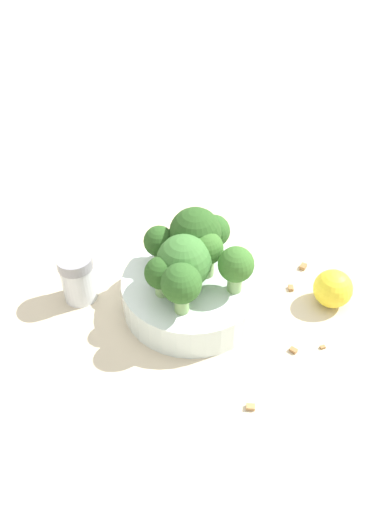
% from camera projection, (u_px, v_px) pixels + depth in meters
% --- Properties ---
extents(ground_plane, '(3.00, 3.00, 0.00)m').
position_uv_depth(ground_plane, '(192.00, 304.00, 0.57)').
color(ground_plane, beige).
extents(bowl, '(0.15, 0.15, 0.04)m').
position_uv_depth(bowl, '(192.00, 292.00, 0.55)').
color(bowl, silver).
rests_on(bowl, ground_plane).
extents(broccoli_floret_0, '(0.06, 0.06, 0.06)m').
position_uv_depth(broccoli_floret_0, '(185.00, 263.00, 0.52)').
color(broccoli_floret_0, '#8EB770').
rests_on(broccoli_floret_0, bowl).
extents(broccoli_floret_1, '(0.04, 0.04, 0.05)m').
position_uv_depth(broccoli_floret_1, '(214.00, 233.00, 0.56)').
color(broccoli_floret_1, '#8EB770').
rests_on(broccoli_floret_1, bowl).
extents(broccoli_floret_2, '(0.03, 0.03, 0.05)m').
position_uv_depth(broccoli_floret_2, '(159.00, 242.00, 0.55)').
color(broccoli_floret_2, '#8EB770').
rests_on(broccoli_floret_2, bowl).
extents(broccoli_floret_3, '(0.04, 0.04, 0.06)m').
position_uv_depth(broccoli_floret_3, '(181.00, 285.00, 0.48)').
color(broccoli_floret_3, '#84AD66').
rests_on(broccoli_floret_3, bowl).
extents(broccoli_floret_4, '(0.04, 0.04, 0.05)m').
position_uv_depth(broccoli_floret_4, '(236.00, 266.00, 0.51)').
color(broccoli_floret_4, '#8EB770').
rests_on(broccoli_floret_4, bowl).
extents(broccoli_floret_5, '(0.03, 0.03, 0.05)m').
position_uv_depth(broccoli_floret_5, '(162.00, 275.00, 0.51)').
color(broccoli_floret_5, '#8EB770').
rests_on(broccoli_floret_5, bowl).
extents(broccoli_floret_6, '(0.04, 0.04, 0.05)m').
position_uv_depth(broccoli_floret_6, '(208.00, 252.00, 0.53)').
color(broccoli_floret_6, '#84AD66').
rests_on(broccoli_floret_6, bowl).
extents(broccoli_floret_7, '(0.06, 0.06, 0.07)m').
position_uv_depth(broccoli_floret_7, '(195.00, 234.00, 0.54)').
color(broccoli_floret_7, '#8EB770').
rests_on(broccoli_floret_7, bowl).
extents(pepper_shaker, '(0.04, 0.04, 0.06)m').
position_uv_depth(pepper_shaker, '(78.00, 278.00, 0.56)').
color(pepper_shaker, silver).
rests_on(pepper_shaker, ground_plane).
extents(lemon_wedge, '(0.04, 0.04, 0.04)m').
position_uv_depth(lemon_wedge, '(333.00, 289.00, 0.55)').
color(lemon_wedge, yellow).
rests_on(lemon_wedge, ground_plane).
extents(almond_crumb_0, '(0.01, 0.01, 0.01)m').
position_uv_depth(almond_crumb_0, '(303.00, 265.00, 0.61)').
color(almond_crumb_0, olive).
rests_on(almond_crumb_0, ground_plane).
extents(almond_crumb_1, '(0.01, 0.00, 0.01)m').
position_uv_depth(almond_crumb_1, '(323.00, 346.00, 0.52)').
color(almond_crumb_1, olive).
rests_on(almond_crumb_1, ground_plane).
extents(almond_crumb_2, '(0.01, 0.01, 0.01)m').
position_uv_depth(almond_crumb_2, '(291.00, 287.00, 0.58)').
color(almond_crumb_2, olive).
rests_on(almond_crumb_2, ground_plane).
extents(almond_crumb_3, '(0.01, 0.01, 0.01)m').
position_uv_depth(almond_crumb_3, '(251.00, 406.00, 0.46)').
color(almond_crumb_3, '#AD7F4C').
rests_on(almond_crumb_3, ground_plane).
extents(almond_crumb_4, '(0.01, 0.01, 0.01)m').
position_uv_depth(almond_crumb_4, '(294.00, 349.00, 0.51)').
color(almond_crumb_4, olive).
rests_on(almond_crumb_4, ground_plane).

